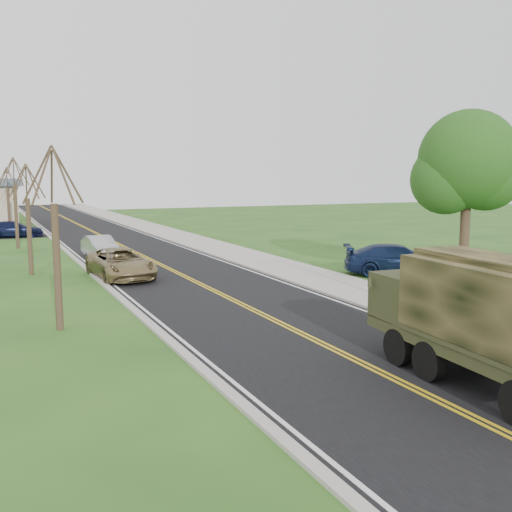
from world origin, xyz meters
TOP-DOWN VIEW (x-y plane):
  - ground at (0.00, 0.00)m, footprint 160.00×160.00m
  - road at (0.00, 40.00)m, footprint 8.00×120.00m
  - curb_right at (4.15, 40.00)m, footprint 0.30×120.00m
  - sidewalk_right at (5.90, 40.00)m, footprint 3.20×120.00m
  - curb_left at (-4.15, 40.00)m, footprint 0.30×120.00m
  - leafy_tree at (11.00, 10.01)m, footprint 4.83×4.50m
  - bare_tree_a at (-7.00, 10.00)m, footprint 1.93×2.26m
  - bare_tree_b at (-7.00, 22.00)m, footprint 1.83×2.14m
  - bare_tree_c at (-7.00, 34.00)m, footprint 2.04×2.39m
  - bare_tree_d at (-7.00, 46.00)m, footprint 1.88×2.20m
  - military_truck at (1.65, 0.16)m, footprint 2.69×6.59m
  - suv_champagne at (-3.00, 18.93)m, footprint 2.84×5.54m
  - sedan_silver at (-2.58, 26.72)m, footprint 1.82×4.28m
  - pickup_navy at (10.16, 13.64)m, footprint 5.87×4.60m
  - lot_car_navy at (-6.84, 42.32)m, footprint 4.81×2.29m

SIDE VIEW (x-z plane):
  - ground at x=0.00m, z-range 0.00..0.00m
  - road at x=0.00m, z-range 0.00..0.01m
  - sidewalk_right at x=5.90m, z-range 0.00..0.10m
  - curb_left at x=-4.15m, z-range 0.00..0.10m
  - curb_right at x=4.15m, z-range 0.00..0.12m
  - lot_car_navy at x=-6.84m, z-range 0.00..1.35m
  - sedan_silver at x=-2.58m, z-range 0.00..1.37m
  - suv_champagne at x=-3.00m, z-range 0.00..1.50m
  - pickup_navy at x=10.16m, z-range 0.00..1.59m
  - military_truck at x=1.65m, z-range 0.23..3.45m
  - bare_tree_b at x=-7.00m, z-range -0.39..5.34m
  - bare_tree_d at x=-7.00m, z-range -0.40..5.50m
  - bare_tree_a at x=-7.00m, z-range -0.41..5.66m
  - bare_tree_c at x=-7.00m, z-range -0.44..5.99m
  - leafy_tree at x=11.00m, z-range 1.44..9.54m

